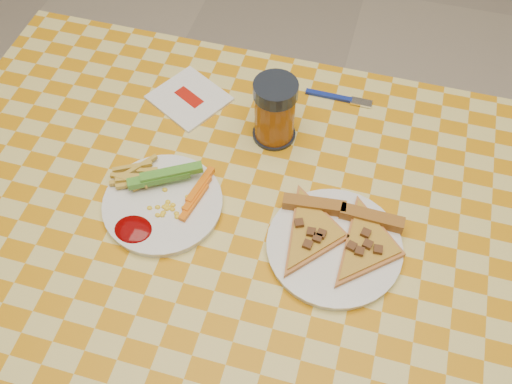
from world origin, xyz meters
TOP-DOWN VIEW (x-y plane):
  - ground at (0.00, 0.00)m, footprint 8.00×8.00m
  - table at (0.00, 0.00)m, footprint 1.28×0.88m
  - plate_left at (-0.18, 0.02)m, footprint 0.22×0.22m
  - plate_right at (0.11, 0.02)m, footprint 0.28×0.28m
  - fries_veggies at (-0.19, 0.04)m, footprint 0.19×0.18m
  - pizza_slices at (0.12, 0.03)m, footprint 0.23×0.21m
  - drink_glass at (-0.04, 0.23)m, footprint 0.08×0.08m
  - napkin at (-0.22, 0.27)m, footprint 0.17×0.17m
  - fork at (0.06, 0.35)m, footprint 0.13×0.02m

SIDE VIEW (x-z plane):
  - ground at x=0.00m, z-range 0.00..0.00m
  - table at x=0.00m, z-range 0.30..1.06m
  - napkin at x=-0.22m, z-range 0.76..0.76m
  - fork at x=0.06m, z-range 0.76..0.76m
  - plate_left at x=-0.18m, z-range 0.76..0.77m
  - plate_right at x=0.11m, z-range 0.76..0.77m
  - pizza_slices at x=0.12m, z-range 0.76..0.79m
  - fries_veggies at x=-0.19m, z-range 0.76..0.80m
  - drink_glass at x=-0.04m, z-range 0.75..0.88m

